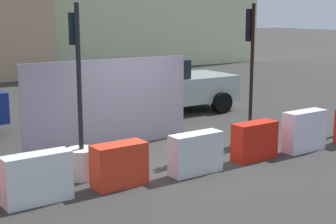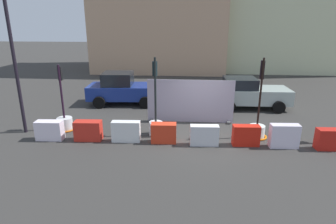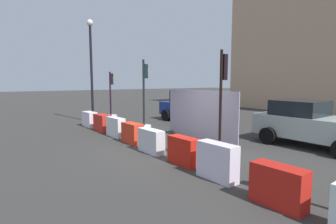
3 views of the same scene
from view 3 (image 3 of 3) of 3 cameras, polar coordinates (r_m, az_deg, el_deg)
ground_plane at (r=9.67m, az=1.36°, el=-7.82°), size 120.00×120.00×0.00m
traffic_light_0 at (r=14.96m, az=-12.10°, el=-1.20°), size 0.93×0.93×2.90m
traffic_light_1 at (r=11.14m, az=-5.11°, el=-2.58°), size 0.58×0.58×3.28m
traffic_light_2 at (r=7.94m, az=10.98°, el=-7.79°), size 0.86×0.86×3.29m
construction_barrier_0 at (r=14.67m, az=-16.43°, el=-1.51°), size 1.09×0.50×0.79m
construction_barrier_1 at (r=13.22m, az=-13.87°, el=-2.28°), size 1.10×0.54×0.81m
construction_barrier_2 at (r=11.79m, az=-11.14°, el=-3.20°), size 1.15×0.43×0.84m
construction_barrier_3 at (r=10.47m, az=-7.62°, el=-4.53°), size 1.02×0.50×0.79m
construction_barrier_4 at (r=9.04m, az=-3.63°, el=-6.24°), size 1.12×0.42×0.81m
construction_barrier_5 at (r=7.83m, az=3.35°, el=-8.29°), size 1.04×0.45×0.81m
construction_barrier_6 at (r=6.75m, az=10.50°, el=-10.36°), size 1.10×0.44×0.92m
construction_barrier_7 at (r=5.76m, az=22.58°, el=-14.45°), size 1.07×0.48×0.81m
car_silver_hatchback at (r=11.23m, az=28.53°, el=-2.28°), size 4.24×2.37×1.69m
car_blue_estate at (r=15.87m, az=5.17°, el=1.11°), size 4.28×2.51×1.84m
building_main_facade at (r=26.89m, az=30.62°, el=14.31°), size 12.91×9.57×12.74m
street_lamp_post at (r=16.20m, az=-16.15°, el=10.82°), size 0.36×0.36×5.87m
site_fence_panel at (r=10.99m, az=6.77°, el=-0.90°), size 4.09×0.50×2.05m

